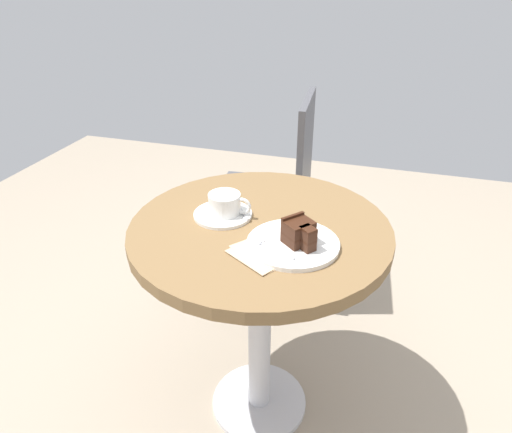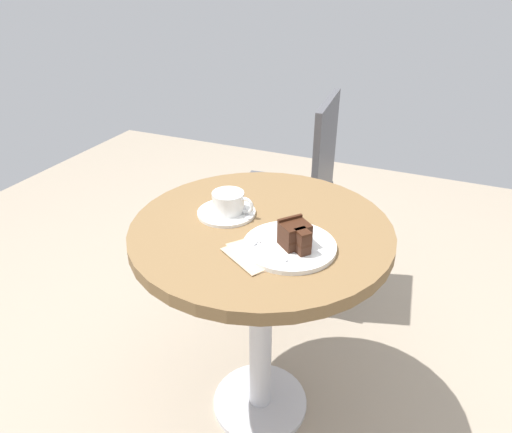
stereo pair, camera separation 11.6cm
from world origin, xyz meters
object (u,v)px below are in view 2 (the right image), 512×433
object	(u,v)px
saucer	(227,213)
teaspoon	(246,213)
fork	(262,246)
napkin	(262,252)
coffee_cup	(229,202)
cafe_chair	(300,184)
cake_plate	(289,246)
cake_slice	(296,235)

from	to	relation	value
saucer	teaspoon	bearing A→B (deg)	11.22
fork	napkin	distance (m)	0.01
coffee_cup	cafe_chair	world-z (taller)	cafe_chair
teaspoon	cake_plate	distance (m)	0.19
saucer	cake_plate	distance (m)	0.24
coffee_cup	napkin	world-z (taller)	coffee_cup
coffee_cup	cafe_chair	distance (m)	0.65
coffee_cup	teaspoon	world-z (taller)	coffee_cup
teaspoon	cake_plate	bearing A→B (deg)	22.39
saucer	cake_plate	bearing A→B (deg)	-23.16
coffee_cup	cake_plate	xyz separation A→B (m)	(0.21, -0.10, -0.03)
cake_slice	cafe_chair	bearing A→B (deg)	107.08
napkin	cafe_chair	bearing A→B (deg)	101.34
saucer	teaspoon	xyz separation A→B (m)	(0.05, 0.01, 0.01)
teaspoon	fork	bearing A→B (deg)	1.88
coffee_cup	cake_plate	world-z (taller)	coffee_cup
cake_slice	fork	world-z (taller)	cake_slice
coffee_cup	fork	distance (m)	0.21
fork	napkin	bearing A→B (deg)	136.19
cafe_chair	saucer	bearing A→B (deg)	-5.80
teaspoon	fork	xyz separation A→B (m)	(0.11, -0.14, 0.00)
teaspoon	napkin	bearing A→B (deg)	1.49
fork	napkin	size ratio (longest dim) A/B	0.60
fork	napkin	xyz separation A→B (m)	(0.00, -0.00, -0.01)
teaspoon	napkin	world-z (taller)	teaspoon
coffee_cup	teaspoon	xyz separation A→B (m)	(0.05, 0.01, -0.03)
saucer	cake_plate	xyz separation A→B (m)	(0.22, -0.09, 0.00)
saucer	cake_slice	size ratio (longest dim) A/B	1.72
teaspoon	cake_slice	size ratio (longest dim) A/B	0.93
cake_slice	napkin	bearing A→B (deg)	-149.06
coffee_cup	cake_slice	distance (m)	0.25
saucer	napkin	size ratio (longest dim) A/B	0.77
cafe_chair	napkin	bearing A→B (deg)	6.66
napkin	fork	bearing A→B (deg)	110.69
saucer	cake_slice	world-z (taller)	cake_slice
cake_slice	cafe_chair	world-z (taller)	cafe_chair
cake_slice	coffee_cup	bearing A→B (deg)	156.23
cake_plate	cafe_chair	bearing A→B (deg)	106.01
saucer	cafe_chair	bearing A→B (deg)	88.89
coffee_cup	cake_slice	world-z (taller)	cake_slice
napkin	cafe_chair	xyz separation A→B (m)	(-0.15, 0.76, -0.17)
teaspoon	napkin	size ratio (longest dim) A/B	0.41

